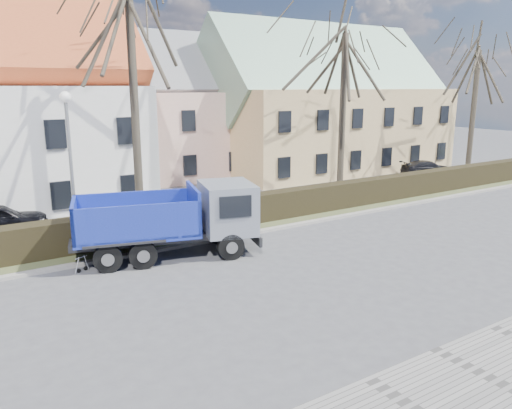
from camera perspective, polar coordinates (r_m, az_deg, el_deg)
ground at (r=17.03m, az=3.46°, el=-7.95°), size 120.00×120.00×0.00m
curb_far at (r=20.69m, az=-4.06°, el=-3.89°), size 80.00×0.30×0.12m
grass_strip at (r=22.05m, az=-6.06°, el=-2.87°), size 80.00×3.00×0.10m
hedge at (r=21.72m, az=-5.86°, el=-1.47°), size 60.00×0.90×1.30m
building_pink at (r=35.49m, az=-10.53°, el=9.60°), size 10.80×8.80×8.00m
building_yellow at (r=39.19m, az=7.95°, el=10.39°), size 18.80×10.80×8.50m
tree_1 at (r=22.54m, az=-13.84°, el=13.34°), size 9.20×9.20×12.65m
tree_2 at (r=28.81m, az=9.92°, el=11.80°), size 8.00×8.00×11.00m
tree_3 at (r=37.94m, az=23.68°, el=10.80°), size 7.60×7.60×10.45m
dump_truck at (r=18.58m, az=-10.78°, el=-1.88°), size 7.29×4.27×2.75m
streetlight at (r=20.48m, az=-20.34°, el=3.70°), size 0.48×0.48×6.09m
cart_frame at (r=18.03m, az=-19.77°, el=-6.51°), size 0.74×0.60×0.60m
parked_car_b at (r=37.37m, az=19.00°, el=3.94°), size 4.05×2.78×1.09m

